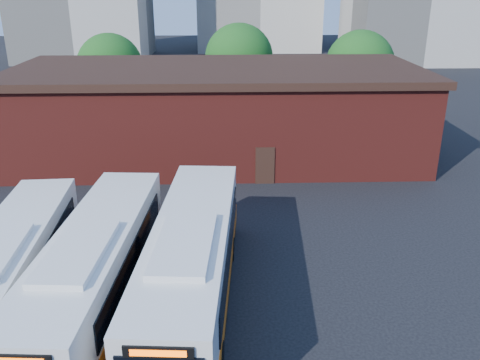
{
  "coord_description": "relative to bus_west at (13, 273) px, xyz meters",
  "views": [
    {
      "loc": [
        0.46,
        -15.86,
        11.93
      ],
      "look_at": [
        1.16,
        5.44,
        3.59
      ],
      "focal_mm": 38.0,
      "sensor_mm": 36.0,
      "label": 1
    }
  ],
  "objects": [
    {
      "name": "ground",
      "position": [
        7.7,
        -1.25,
        -1.5
      ],
      "size": [
        220.0,
        220.0,
        0.0
      ],
      "primitive_type": "plane",
      "color": "black"
    },
    {
      "name": "bus_west",
      "position": [
        0.0,
        0.0,
        0.0
      ],
      "size": [
        3.15,
        12.26,
        3.31
      ],
      "rotation": [
        0.0,
        0.0,
        0.05
      ],
      "color": "silver",
      "rests_on": "ground"
    },
    {
      "name": "bus_midwest",
      "position": [
        3.26,
        -0.38,
        0.12
      ],
      "size": [
        3.54,
        13.26,
        3.57
      ],
      "rotation": [
        0.0,
        0.0,
        -0.06
      ],
      "color": "silver",
      "rests_on": "ground"
    },
    {
      "name": "bus_mideast",
      "position": [
        6.87,
        -0.1,
        0.18
      ],
      "size": [
        3.74,
        13.76,
        3.71
      ],
      "rotation": [
        0.0,
        0.0,
        -0.07
      ],
      "color": "silver",
      "rests_on": "ground"
    },
    {
      "name": "depot_building",
      "position": [
        7.7,
        18.75,
        1.76
      ],
      "size": [
        28.6,
        12.6,
        6.4
      ],
      "color": "maroon",
      "rests_on": "ground"
    },
    {
      "name": "tree_west",
      "position": [
        -2.3,
        30.75,
        3.14
      ],
      "size": [
        6.0,
        6.0,
        7.65
      ],
      "color": "#382314",
      "rests_on": "ground"
    },
    {
      "name": "tree_mid",
      "position": [
        9.7,
        32.75,
        3.58
      ],
      "size": [
        6.56,
        6.56,
        8.36
      ],
      "color": "#382314",
      "rests_on": "ground"
    },
    {
      "name": "tree_east",
      "position": [
        20.7,
        29.75,
        3.33
      ],
      "size": [
        6.24,
        6.24,
        7.96
      ],
      "color": "#382314",
      "rests_on": "ground"
    }
  ]
}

